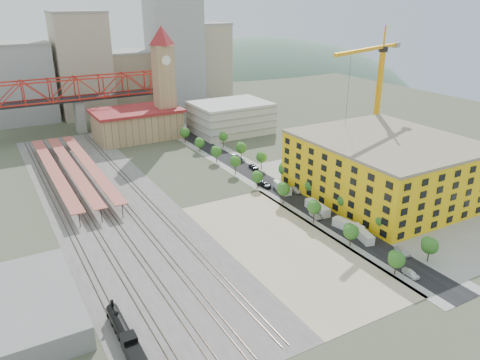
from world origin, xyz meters
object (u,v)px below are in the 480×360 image
locomotive (125,335)px  site_trailer_a (362,234)px  tower_crane (376,81)px  site_trailer_b (348,226)px  site_trailer_c (317,208)px  site_trailer_d (282,188)px  clock_tower (164,72)px  construction_building (385,167)px  car_0 (411,273)px

locomotive → site_trailer_a: size_ratio=2.22×
tower_crane → site_trailer_b: tower_crane is taller
site_trailer_c → site_trailer_d: site_trailer_c is taller
clock_tower → site_trailer_c: bearing=-85.4°
site_trailer_a → site_trailer_d: bearing=103.9°
site_trailer_b → site_trailer_c: site_trailer_c is taller
tower_crane → clock_tower: bearing=125.4°
clock_tower → locomotive: (-58.00, -126.77, -26.85)m
locomotive → site_trailer_a: bearing=7.2°
site_trailer_a → site_trailer_d: 36.90m
site_trailer_d → tower_crane: bearing=16.7°
site_trailer_d → site_trailer_b: bearing=-82.6°
construction_building → site_trailer_a: bearing=-144.6°
construction_building → site_trailer_d: 32.91m
tower_crane → site_trailer_a: tower_crane is taller
locomotive → site_trailer_c: bearing=22.2°
clock_tower → car_0: (5.00, -137.40, -27.95)m
clock_tower → locomotive: 141.97m
site_trailer_b → construction_building: bearing=15.0°
construction_building → locomotive: (-92.00, -26.78, -7.56)m
tower_crane → site_trailer_c: size_ratio=5.18×
tower_crane → car_0: tower_crane is taller
locomotive → site_trailer_b: size_ratio=2.18×
locomotive → car_0: 63.90m
car_0 → clock_tower: bearing=94.8°
locomotive → car_0: bearing=-9.6°
site_trailer_d → locomotive: bearing=-138.2°
clock_tower → construction_building: 107.36m
locomotive → site_trailer_b: bearing=11.7°
site_trailer_c → clock_tower: bearing=98.2°
construction_building → site_trailer_c: construction_building is taller
tower_crane → site_trailer_d: (-44.76, -7.29, -29.68)m
construction_building → site_trailer_d: size_ratio=5.59×
site_trailer_d → car_0: (-3.00, -55.84, -0.49)m
clock_tower → site_trailer_c: (8.00, -99.80, -27.37)m
clock_tower → site_trailer_d: size_ratio=5.75×
construction_building → locomotive: 96.12m
site_trailer_a → site_trailer_c: bearing=103.9°
locomotive → site_trailer_d: locomotive is taller
construction_building → site_trailer_c: bearing=179.6°
construction_building → locomotive: bearing=-163.8°
construction_building → site_trailer_c: (-26.00, 0.20, -8.09)m
site_trailer_b → site_trailer_a: bearing=-101.7°
tower_crane → site_trailer_d: bearing=-170.7°
site_trailer_b → car_0: bearing=-108.7°
site_trailer_b → locomotive: bearing=-180.0°
clock_tower → tower_crane: (52.76, -74.26, 2.22)m
tower_crane → site_trailer_a: 69.55m
site_trailer_a → locomotive: bearing=-158.9°
locomotive → construction_building: bearing=16.2°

